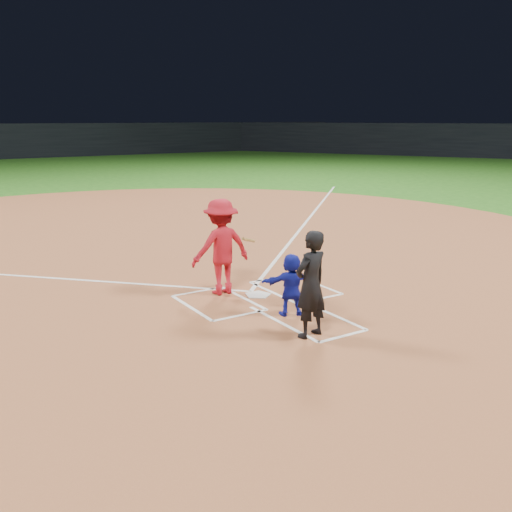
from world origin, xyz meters
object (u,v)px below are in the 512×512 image
catcher (291,284)px  batter_at_plate (221,247)px  umpire (311,284)px  home_plate (258,295)px

catcher → batter_at_plate: batter_at_plate is taller
umpire → catcher: bearing=-119.7°
catcher → batter_at_plate: (-0.46, 1.95, 0.42)m
catcher → umpire: bearing=93.7°
catcher → batter_at_plate: size_ratio=0.59×
catcher → umpire: 1.19m
home_plate → catcher: bearing=85.0°
batter_at_plate → catcher: bearing=-76.8°
umpire → home_plate: bearing=-112.0°
home_plate → batter_at_plate: batter_at_plate is taller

